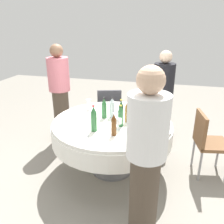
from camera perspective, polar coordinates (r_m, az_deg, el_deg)
The scene contains 21 objects.
ground_plane at distance 3.35m, azimuth 0.00°, elevation -13.83°, with size 10.00×10.00×0.00m, color gray.
dining_table at distance 3.04m, azimuth 0.00°, elevation -4.65°, with size 1.55×1.55×0.74m.
bottle_amber_front at distance 2.91m, azimuth 3.91°, elevation 0.08°, with size 0.07×0.07×0.30m.
bottle_green_rear at distance 3.02m, azimuth -1.95°, elevation 0.90°, with size 0.07×0.07×0.29m.
bottle_dark_green_right at distance 2.99m, azimuth 2.24°, elevation 0.47°, with size 0.06×0.06×0.27m.
bottle_green_left at distance 2.66m, azimuth -4.51°, elevation -1.78°, with size 0.07×0.07×0.32m.
bottle_green_west at distance 2.79m, azimuth 2.13°, elevation -1.09°, with size 0.06×0.06×0.27m.
bottle_brown_outer at distance 2.56m, azimuth 0.46°, elevation -3.21°, with size 0.06×0.06×0.27m.
bottle_clear_far at distance 3.05m, azimuth 0.03°, elevation 1.03°, with size 0.07×0.07×0.27m.
wine_glass_left at distance 2.69m, azimuth 1.70°, elevation -2.38°, with size 0.07×0.07×0.14m.
wine_glass_west at distance 3.33m, azimuth -5.77°, elevation 2.34°, with size 0.07×0.07×0.16m.
plate_near at distance 3.34m, azimuth 1.37°, elevation 0.65°, with size 0.23×0.23×0.02m.
plate_inner at distance 3.14m, azimuth 6.11°, elevation -0.77°, with size 0.21×0.21×0.04m.
knife_rear at distance 2.55m, azimuth -6.01°, elevation -6.53°, with size 0.18×0.02×0.01m, color silver.
spoon_right at distance 2.92m, azimuth -8.20°, elevation -2.88°, with size 0.18×0.02×0.01m, color silver.
fork_left at distance 2.76m, azimuth 6.03°, elevation -4.26°, with size 0.18×0.02×0.01m, color silver.
person_front at distance 3.87m, azimuth -12.69°, elevation 4.62°, with size 0.34×0.34×1.62m.
person_rear at distance 2.00m, azimuth 8.36°, elevation -11.22°, with size 0.34×0.34×1.65m.
person_right at distance 3.95m, azimuth 12.37°, elevation 4.11°, with size 0.34×0.34×1.51m.
chair_outer at distance 4.03m, azimuth -0.68°, elevation 0.93°, with size 0.50×0.50×0.87m.
chair_far at distance 3.24m, azimuth 22.30°, elevation -6.17°, with size 0.46×0.46×0.87m.
Camera 1 is at (2.65, 0.67, 1.94)m, focal length 37.12 mm.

